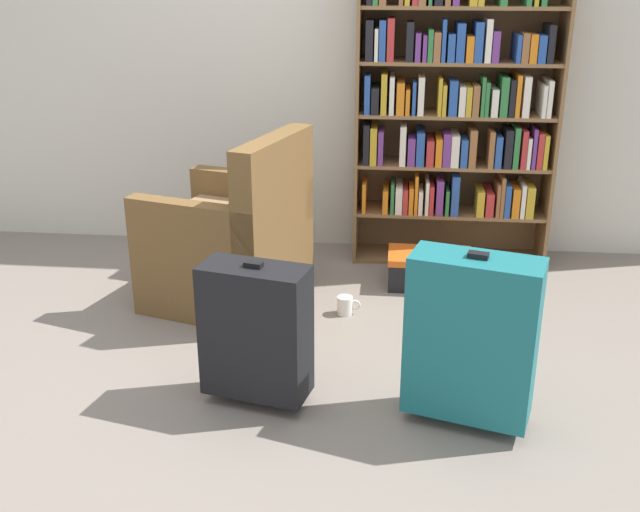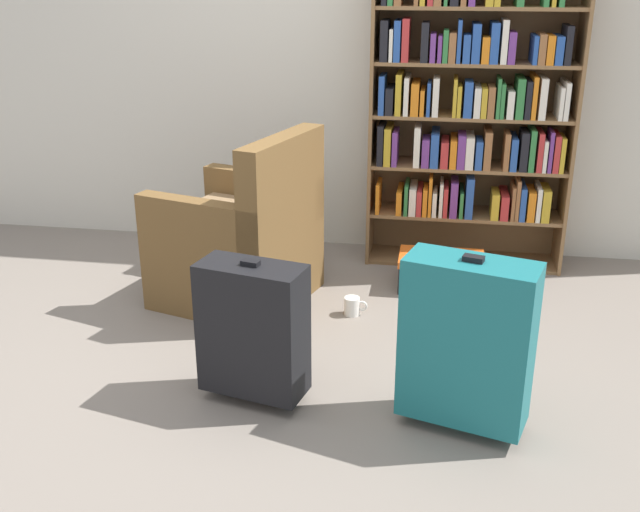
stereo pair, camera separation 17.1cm
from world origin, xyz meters
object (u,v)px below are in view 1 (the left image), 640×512
Objects in this scene: armchair at (233,244)px; suitcase_black at (256,331)px; storage_box at (430,268)px; mug at (346,305)px; suitcase_teal at (471,337)px; bookshelf at (455,106)px.

armchair is 1.47× the size of suitcase_black.
suitcase_black is at bearing -120.11° from storage_box.
mug is 1.11m from suitcase_teal.
storage_box is at bearing 94.02° from suitcase_teal.
suitcase_teal is at bearing -4.48° from suitcase_black.
mug is 0.20× the size of suitcase_black.
armchair is at bearing -147.22° from bookshelf.
mug is at bearing 70.58° from suitcase_black.
bookshelf is 3.76× the size of storage_box.
armchair is 1.01m from suitcase_black.
suitcase_teal is 0.84m from suitcase_black.
suitcase_black reaches higher than mug.
mug is at bearing 120.14° from suitcase_teal.
mug is 0.26× the size of storage_box.
suitcase_teal is (-0.02, -1.77, -0.55)m from bookshelf.
suitcase_teal reaches higher than storage_box.
suitcase_teal is 1.16× the size of suitcase_black.
suitcase_teal is at bearing -90.61° from bookshelf.
mug is 0.61m from storage_box.
suitcase_black is at bearing 175.52° from suitcase_teal.
armchair reaches higher than suitcase_black.
mug is (0.60, -0.11, -0.27)m from armchair.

